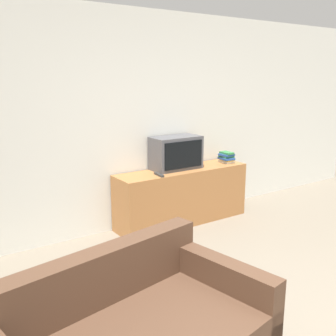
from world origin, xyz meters
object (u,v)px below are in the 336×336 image
object	(u,v)px
tv_stand	(182,196)
book_stack	(226,157)
remote_on_stand	(159,175)
television	(176,153)

from	to	relation	value
tv_stand	book_stack	bearing A→B (deg)	-2.06
book_stack	remote_on_stand	size ratio (longest dim) A/B	1.08
remote_on_stand	book_stack	bearing A→B (deg)	4.58
television	book_stack	xyz separation A→B (m)	(0.77, -0.09, -0.13)
remote_on_stand	tv_stand	bearing A→B (deg)	15.36
tv_stand	remote_on_stand	xyz separation A→B (m)	(-0.43, -0.12, 0.36)
television	book_stack	distance (m)	0.79
book_stack	television	bearing A→B (deg)	173.49
tv_stand	remote_on_stand	bearing A→B (deg)	-164.64
tv_stand	television	size ratio (longest dim) A/B	2.82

